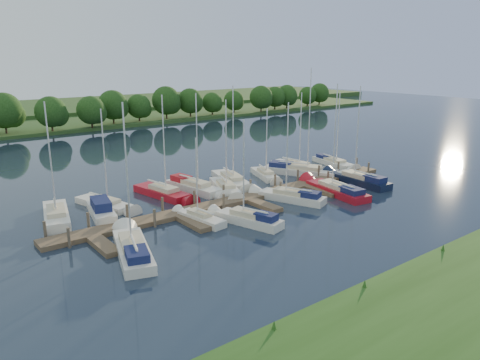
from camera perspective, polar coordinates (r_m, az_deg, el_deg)
ground at (r=41.49m, az=7.53°, el=-5.06°), size 260.00×260.00×0.00m
dock at (r=46.55m, az=1.16°, el=-2.42°), size 40.00×6.00×0.40m
mooring_pilings at (r=47.28m, az=0.31°, el=-1.64°), size 38.24×2.84×2.00m
far_shore at (r=106.87m, az=-22.41°, el=6.46°), size 180.00×30.00×0.60m
distant_hill at (r=130.95m, az=-25.46°, el=7.70°), size 220.00×40.00×1.40m
treeline at (r=95.03m, az=-18.91°, el=8.25°), size 145.81×10.04×8.28m
sailboat_n_0 at (r=44.44m, az=-21.45°, el=-4.27°), size 3.74×8.60×10.84m
motorboat at (r=44.22m, az=-16.49°, el=-3.77°), size 3.02×6.63×1.93m
sailboat_n_2 at (r=46.49m, az=-15.94°, el=-2.96°), size 3.58×7.78×9.77m
sailboat_n_3 at (r=48.66m, az=-9.20°, el=-1.74°), size 3.16×8.55×10.87m
sailboat_n_4 at (r=50.11m, az=-5.49°, el=-1.04°), size 3.14×8.53×10.91m
sailboat_n_5 at (r=50.00m, az=-1.72°, el=-1.11°), size 4.24×7.92×10.13m
sailboat_n_6 at (r=52.87m, az=-0.92°, el=-0.20°), size 4.09×9.05×11.40m
sailboat_n_7 at (r=55.59m, az=3.12°, el=0.54°), size 3.37×6.65×8.60m
sailboat_n_8 at (r=57.53m, az=7.77°, el=0.98°), size 6.62×10.03×13.19m
sailboat_n_9 at (r=60.19m, az=7.07°, el=1.57°), size 2.71×8.01×10.07m
sailboat_n_10 at (r=62.98m, az=11.42°, el=2.02°), size 2.90×7.89×9.85m
sailboat_s_0 at (r=35.49m, az=-12.96°, el=-8.31°), size 4.33×9.02×11.48m
sailboat_s_1 at (r=41.18m, az=-4.96°, el=-4.74°), size 2.06×6.00×7.78m
sailboat_s_2 at (r=40.54m, az=0.94°, el=-4.90°), size 3.32×7.23×9.44m
sailboat_s_3 at (r=47.10m, az=6.10°, el=-2.13°), size 4.19×7.83×10.19m
sailboat_s_4 at (r=50.27m, az=11.49°, el=-1.25°), size 3.36×9.40×11.78m
sailboat_s_5 at (r=54.63m, az=14.16°, el=-0.08°), size 2.47×8.85×11.36m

